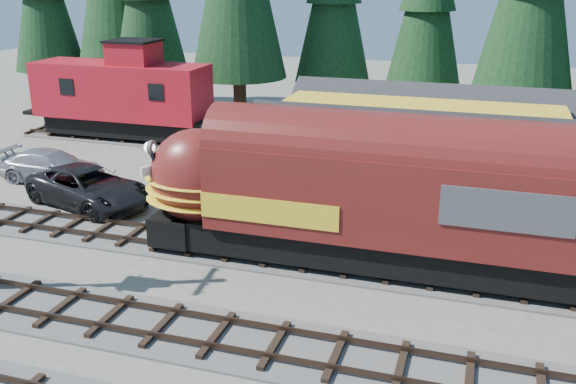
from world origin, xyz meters
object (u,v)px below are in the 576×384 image
(pickup_truck_b, at_px, (52,166))
(locomotive, at_px, (344,200))
(depot, at_px, (418,147))
(pickup_truck_a, at_px, (89,187))
(caboose, at_px, (122,95))

(pickup_truck_b, bearing_deg, locomotive, -108.95)
(depot, height_order, pickup_truck_a, depot)
(pickup_truck_a, xyz_separation_m, pickup_truck_b, (-3.91, 2.51, -0.09))
(caboose, bearing_deg, depot, -21.27)
(locomotive, bearing_deg, depot, 74.65)
(locomotive, distance_m, pickup_truck_a, 12.88)
(caboose, relative_size, pickup_truck_b, 2.02)
(depot, relative_size, caboose, 1.14)
(locomotive, height_order, pickup_truck_a, locomotive)
(locomotive, height_order, caboose, caboose)
(depot, height_order, caboose, caboose)
(caboose, distance_m, pickup_truck_a, 12.55)
(pickup_truck_b, bearing_deg, caboose, 5.49)
(caboose, height_order, pickup_truck_a, caboose)
(depot, distance_m, pickup_truck_a, 14.93)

